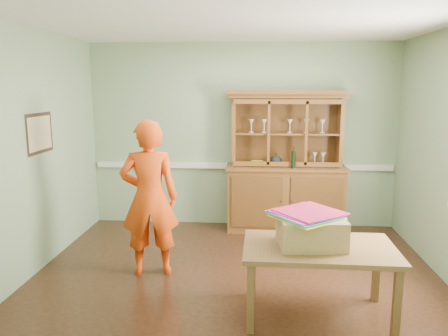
# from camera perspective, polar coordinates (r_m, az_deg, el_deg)

# --- Properties ---
(floor) EXTENTS (4.50, 4.50, 0.00)m
(floor) POSITION_cam_1_polar(r_m,az_deg,el_deg) (4.90, 1.50, -14.36)
(floor) COLOR #442616
(floor) RESTS_ON ground
(ceiling) EXTENTS (4.50, 4.50, 0.00)m
(ceiling) POSITION_cam_1_polar(r_m,az_deg,el_deg) (4.49, 1.68, 18.66)
(ceiling) COLOR white
(ceiling) RESTS_ON wall_back
(wall_back) EXTENTS (4.50, 0.00, 4.50)m
(wall_back) POSITION_cam_1_polar(r_m,az_deg,el_deg) (6.49, 2.39, 4.21)
(wall_back) COLOR #85A37A
(wall_back) RESTS_ON floor
(wall_left) EXTENTS (0.00, 4.00, 4.00)m
(wall_left) POSITION_cam_1_polar(r_m,az_deg,el_deg) (5.12, -24.44, 1.57)
(wall_left) COLOR #85A37A
(wall_left) RESTS_ON floor
(wall_front) EXTENTS (4.50, 0.00, 4.50)m
(wall_front) POSITION_cam_1_polar(r_m,az_deg,el_deg) (2.55, -0.47, -5.72)
(wall_front) COLOR #85A37A
(wall_front) RESTS_ON floor
(chair_rail) EXTENTS (4.41, 0.05, 0.08)m
(chair_rail) POSITION_cam_1_polar(r_m,az_deg,el_deg) (6.53, 2.36, 0.26)
(chair_rail) COLOR silver
(chair_rail) RESTS_ON wall_back
(framed_map) EXTENTS (0.03, 0.60, 0.46)m
(framed_map) POSITION_cam_1_polar(r_m,az_deg,el_deg) (5.35, -22.89, 4.20)
(framed_map) COLOR #322114
(framed_map) RESTS_ON wall_left
(china_hutch) EXTENTS (1.72, 0.57, 2.02)m
(china_hutch) POSITION_cam_1_polar(r_m,az_deg,el_deg) (6.38, 8.02, -1.80)
(china_hutch) COLOR brown
(china_hutch) RESTS_ON floor
(dining_table) EXTENTS (1.35, 0.82, 0.67)m
(dining_table) POSITION_cam_1_polar(r_m,az_deg,el_deg) (4.06, 12.30, -10.97)
(dining_table) COLOR brown
(dining_table) RESTS_ON floor
(cardboard_box) EXTENTS (0.61, 0.50, 0.26)m
(cardboard_box) POSITION_cam_1_polar(r_m,az_deg,el_deg) (3.99, 11.29, -8.12)
(cardboard_box) COLOR tan
(cardboard_box) RESTS_ON dining_table
(kite_stack) EXTENTS (0.69, 0.69, 0.05)m
(kite_stack) POSITION_cam_1_polar(r_m,az_deg,el_deg) (3.94, 10.75, -5.92)
(kite_stack) COLOR #E5F41E
(kite_stack) RESTS_ON cardboard_box
(person) EXTENTS (0.69, 0.52, 1.73)m
(person) POSITION_cam_1_polar(r_m,az_deg,el_deg) (4.86, -9.72, -3.89)
(person) COLOR #F2480F
(person) RESTS_ON floor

